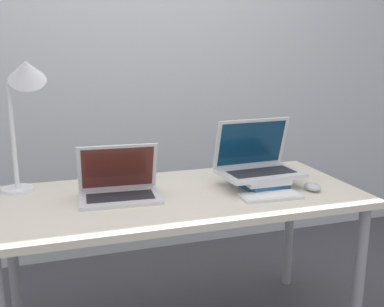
{
  "coord_description": "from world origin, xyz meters",
  "views": [
    {
      "loc": [
        -0.53,
        -1.46,
        1.36
      ],
      "look_at": [
        0.05,
        0.37,
        0.91
      ],
      "focal_mm": 42.0,
      "sensor_mm": 36.0,
      "label": 1
    }
  ],
  "objects_px": {
    "laptop_left": "(119,187)",
    "laptop_on_books": "(257,163)",
    "wireless_keyboard": "(271,196)",
    "desk_lamp": "(25,87)",
    "book_stack": "(259,180)",
    "mouse": "(312,187)"
  },
  "relations": [
    {
      "from": "mouse",
      "to": "laptop_left",
      "type": "bearing_deg",
      "value": 168.6
    },
    {
      "from": "book_stack",
      "to": "wireless_keyboard",
      "type": "distance_m",
      "value": 0.17
    },
    {
      "from": "laptop_on_books",
      "to": "mouse",
      "type": "xyz_separation_m",
      "value": [
        0.2,
        -0.16,
        -0.09
      ]
    },
    {
      "from": "laptop_left",
      "to": "book_stack",
      "type": "height_order",
      "value": "laptop_left"
    },
    {
      "from": "laptop_left",
      "to": "laptop_on_books",
      "type": "distance_m",
      "value": 0.65
    },
    {
      "from": "wireless_keyboard",
      "to": "laptop_left",
      "type": "bearing_deg",
      "value": 162.15
    },
    {
      "from": "book_stack",
      "to": "wireless_keyboard",
      "type": "height_order",
      "value": "book_stack"
    },
    {
      "from": "book_stack",
      "to": "desk_lamp",
      "type": "xyz_separation_m",
      "value": [
        -1.01,
        0.23,
        0.44
      ]
    },
    {
      "from": "laptop_left",
      "to": "mouse",
      "type": "height_order",
      "value": "laptop_left"
    },
    {
      "from": "book_stack",
      "to": "laptop_on_books",
      "type": "height_order",
      "value": "laptop_on_books"
    },
    {
      "from": "mouse",
      "to": "desk_lamp",
      "type": "distance_m",
      "value": 1.34
    },
    {
      "from": "wireless_keyboard",
      "to": "laptop_on_books",
      "type": "bearing_deg",
      "value": 82.78
    },
    {
      "from": "laptop_left",
      "to": "laptop_on_books",
      "type": "bearing_deg",
      "value": -0.87
    },
    {
      "from": "laptop_left",
      "to": "desk_lamp",
      "type": "relative_size",
      "value": 0.57
    },
    {
      "from": "book_stack",
      "to": "desk_lamp",
      "type": "relative_size",
      "value": 0.44
    },
    {
      "from": "desk_lamp",
      "to": "laptop_on_books",
      "type": "bearing_deg",
      "value": -11.82
    },
    {
      "from": "laptop_left",
      "to": "wireless_keyboard",
      "type": "distance_m",
      "value": 0.66
    },
    {
      "from": "mouse",
      "to": "book_stack",
      "type": "bearing_deg",
      "value": 144.7
    },
    {
      "from": "wireless_keyboard",
      "to": "desk_lamp",
      "type": "distance_m",
      "value": 1.16
    },
    {
      "from": "desk_lamp",
      "to": "book_stack",
      "type": "bearing_deg",
      "value": -12.9
    },
    {
      "from": "wireless_keyboard",
      "to": "desk_lamp",
      "type": "relative_size",
      "value": 0.43
    },
    {
      "from": "wireless_keyboard",
      "to": "mouse",
      "type": "xyz_separation_m",
      "value": [
        0.23,
        0.03,
        0.01
      ]
    }
  ]
}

